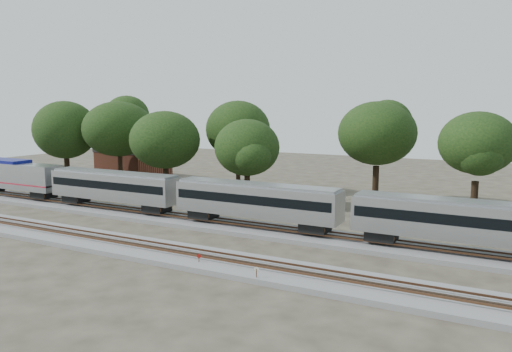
# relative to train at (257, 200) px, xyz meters

# --- Properties ---
(ground) EXTENTS (160.00, 160.00, 0.00)m
(ground) POSITION_rel_train_xyz_m (-2.27, -6.00, -3.05)
(ground) COLOR #383328
(ground) RESTS_ON ground
(track_far) EXTENTS (160.00, 5.00, 0.73)m
(track_far) POSITION_rel_train_xyz_m (-2.27, -0.00, -2.85)
(track_far) COLOR slate
(track_far) RESTS_ON ground
(track_near) EXTENTS (160.00, 5.00, 0.73)m
(track_near) POSITION_rel_train_xyz_m (-2.27, -10.00, -2.85)
(track_near) COLOR slate
(track_near) RESTS_ON ground
(train) EXTENTS (85.07, 2.93, 4.31)m
(train) POSITION_rel_train_xyz_m (0.00, 0.00, 0.00)
(train) COLOR #AEB0B5
(train) RESTS_ON ground
(switch_stand_red) EXTENTS (0.31, 0.12, 0.99)m
(switch_stand_red) POSITION_rel_train_xyz_m (1.05, -11.21, -2.42)
(switch_stand_red) COLOR #512D19
(switch_stand_red) RESTS_ON ground
(switch_stand_white) EXTENTS (0.35, 0.11, 1.11)m
(switch_stand_white) POSITION_rel_train_xyz_m (6.32, -12.17, -2.35)
(switch_stand_white) COLOR #512D19
(switch_stand_white) RESTS_ON ground
(switch_lever) EXTENTS (0.55, 0.40, 0.30)m
(switch_lever) POSITION_rel_train_xyz_m (5.22, -11.39, -2.90)
(switch_lever) COLOR #512D19
(switch_lever) RESTS_ON ground
(brick_building) EXTENTS (11.57, 8.79, 5.17)m
(brick_building) POSITION_rel_train_xyz_m (-34.65, 22.04, -0.45)
(brick_building) COLOR brown
(brick_building) RESTS_ON ground
(tree_0) EXTENTS (8.42, 8.42, 11.87)m
(tree_0) POSITION_rel_train_xyz_m (-36.73, 10.33, 5.21)
(tree_0) COLOR black
(tree_0) RESTS_ON ground
(tree_1) EXTENTS (8.61, 8.61, 12.14)m
(tree_1) POSITION_rel_train_xyz_m (-29.07, 13.11, 5.40)
(tree_1) COLOR black
(tree_1) RESTS_ON ground
(tree_2) EXTENTS (7.54, 7.54, 10.63)m
(tree_2) POSITION_rel_train_xyz_m (-18.77, 10.33, 4.34)
(tree_2) COLOR black
(tree_2) RESTS_ON ground
(tree_3) EXTENTS (8.68, 8.68, 12.23)m
(tree_3) POSITION_rel_train_xyz_m (-12.38, 17.93, 5.47)
(tree_3) COLOR black
(tree_3) RESTS_ON ground
(tree_4) EXTENTS (7.07, 7.07, 9.96)m
(tree_4) POSITION_rel_train_xyz_m (-6.50, 9.81, 3.87)
(tree_4) COLOR black
(tree_4) RESTS_ON ground
(tree_5) EXTENTS (8.63, 8.63, 12.16)m
(tree_5) POSITION_rel_train_xyz_m (6.23, 18.81, 5.42)
(tree_5) COLOR black
(tree_5) RESTS_ON ground
(tree_6) EXTENTS (8.29, 8.29, 11.69)m
(tree_6) POSITION_rel_train_xyz_m (17.67, 12.31, 5.09)
(tree_6) COLOR black
(tree_6) RESTS_ON ground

